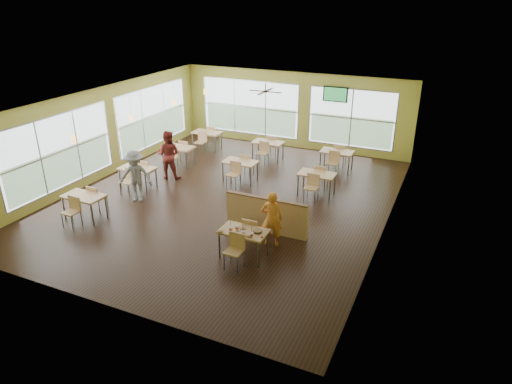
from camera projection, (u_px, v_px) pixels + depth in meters
room at (227, 152)px, 14.25m from camera, size 12.00×12.04×3.20m
window_bays at (204, 123)px, 17.86m from camera, size 9.24×10.24×2.38m
main_table at (244, 235)px, 11.39m from camera, size 1.22×1.52×0.87m
half_wall_divider at (266, 215)px, 12.64m from camera, size 2.40×0.14×1.04m
dining_tables at (224, 160)px, 16.47m from camera, size 6.92×8.72×0.87m
pendant_lights at (153, 110)px, 15.67m from camera, size 0.11×7.31×0.86m
ceiling_fan at (265, 91)px, 16.21m from camera, size 1.25×1.25×0.29m
tv_backwall at (335, 94)px, 18.15m from camera, size 1.00×0.07×0.60m
man_plaid at (272, 219)px, 11.88m from camera, size 0.64×0.51×1.55m
patron_maroon at (168, 155)px, 16.21m from camera, size 0.99×0.85×1.76m
patron_grey at (135, 176)px, 14.43m from camera, size 1.23×0.93×1.69m
cup_blue at (231, 229)px, 11.26m from camera, size 0.11×0.11×0.38m
cup_yellow at (237, 228)px, 11.31m from camera, size 0.10×0.10×0.37m
cup_red_near at (243, 233)px, 11.08m from camera, size 0.09×0.09×0.34m
cup_red_far at (252, 235)px, 11.00m from camera, size 0.09×0.09×0.33m
food_basket at (258, 231)px, 11.25m from camera, size 0.24×0.24×0.05m
ketchup_cup at (262, 237)px, 11.02m from camera, size 0.06×0.06×0.02m
wrapper_left at (220, 231)px, 11.27m from camera, size 0.18×0.16×0.04m
wrapper_mid at (243, 228)px, 11.40m from camera, size 0.20×0.18×0.05m
wrapper_right at (249, 236)px, 11.05m from camera, size 0.15×0.14×0.03m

